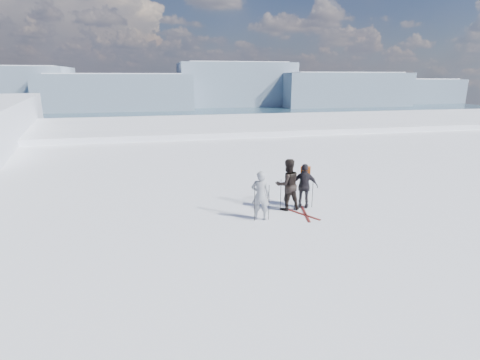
# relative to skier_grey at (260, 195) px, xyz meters

# --- Properties ---
(lake_basin) EXTENTS (820.00, 820.00, 71.62)m
(lake_basin) POSITION_rel_skier_grey_xyz_m (1.34, 26.27, -7.41)
(lake_basin) COLOR white
(lake_basin) RESTS_ON ground
(far_mountain_range) EXTENTS (770.00, 110.00, 53.00)m
(far_mountain_range) POSITION_rel_skier_grey_xyz_m (30.94, 451.05, -8.10)
(far_mountain_range) COLOR slate
(far_mountain_range) RESTS_ON ground
(skier_grey) EXTENTS (0.77, 0.65, 1.81)m
(skier_grey) POSITION_rel_skier_grey_xyz_m (0.00, 0.00, 0.00)
(skier_grey) COLOR gray
(skier_grey) RESTS_ON ground
(skier_dark) EXTENTS (1.03, 0.82, 2.02)m
(skier_dark) POSITION_rel_skier_grey_xyz_m (1.31, 0.77, 0.10)
(skier_dark) COLOR black
(skier_dark) RESTS_ON ground
(skier_pack) EXTENTS (1.12, 0.84, 1.77)m
(skier_pack) POSITION_rel_skier_grey_xyz_m (2.03, 0.82, -0.02)
(skier_pack) COLOR black
(skier_pack) RESTS_ON ground
(backpack) EXTENTS (0.43, 0.36, 0.50)m
(backpack) POSITION_rel_skier_grey_xyz_m (2.14, 1.05, 1.12)
(backpack) COLOR #D95514
(backpack) RESTS_ON skier_pack
(ski_poles) EXTENTS (2.64, 0.93, 1.33)m
(ski_poles) POSITION_rel_skier_grey_xyz_m (1.09, 0.41, -0.29)
(ski_poles) COLOR black
(ski_poles) RESTS_ON ground
(skis_loose) EXTENTS (0.91, 1.68, 0.03)m
(skis_loose) POSITION_rel_skier_grey_xyz_m (1.74, 0.11, -0.89)
(skis_loose) COLOR black
(skis_loose) RESTS_ON ground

